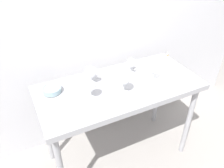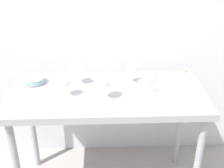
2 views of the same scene
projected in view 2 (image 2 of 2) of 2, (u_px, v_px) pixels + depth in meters
back_wall at (105, 18)px, 2.33m from camera, size 3.80×0.04×2.60m
steel_counter at (107, 104)px, 2.13m from camera, size 1.40×0.65×0.90m
wine_glass_near_center at (104, 82)px, 1.93m from camera, size 0.10×0.10×0.18m
wine_glass_near_left at (65, 81)px, 1.96m from camera, size 0.09×0.09×0.17m
wine_glass_near_right at (150, 78)px, 1.98m from camera, size 0.09×0.09×0.18m
wine_glass_far_left at (78, 70)px, 2.14m from camera, size 0.10×0.10×0.17m
wine_glass_far_right at (131, 70)px, 2.15m from camera, size 0.08×0.08×0.15m
tasting_sheet_upper at (157, 85)px, 2.17m from camera, size 0.29×0.33×0.00m
tasting_sheet_lower at (107, 81)px, 2.23m from camera, size 0.26×0.26×0.00m
tasting_bowl at (35, 80)px, 2.19m from camera, size 0.15×0.15×0.05m
decanter_funnel at (185, 76)px, 2.21m from camera, size 0.10×0.10×0.13m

